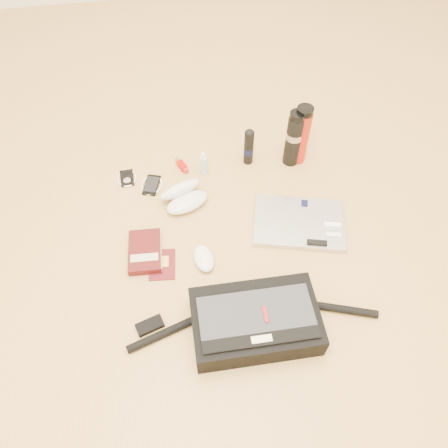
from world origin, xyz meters
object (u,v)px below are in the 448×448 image
Objects in this scene: thermos_black at (294,138)px; thermos_red at (301,135)px; laptop at (299,223)px; book at (145,252)px; messenger_bag at (255,321)px.

thermos_red is (0.03, 0.01, 0.00)m from thermos_black.
thermos_black is (0.05, 0.34, 0.12)m from laptop.
book is 0.76m from thermos_black.
laptop is 2.09× the size of book.
thermos_black is at bearing -163.44° from thermos_red.
laptop is 0.36m from thermos_black.
messenger_bag is 2.12× the size of laptop.
laptop and book have the same top height.
book is at bearing 134.71° from messenger_bag.
laptop is 0.38m from thermos_red.
messenger_bag is at bearing -115.30° from thermos_red.
laptop is at bearing 7.23° from book.
messenger_bag is 0.82m from thermos_red.
messenger_bag is 0.48m from book.
thermos_black is (0.65, 0.38, 0.12)m from book.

